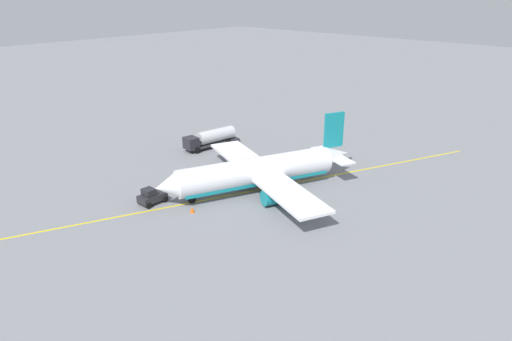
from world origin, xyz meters
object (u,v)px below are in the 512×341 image
at_px(fuel_tanker, 211,138).
at_px(refueling_worker, 230,153).
at_px(pushback_tug, 152,196).
at_px(safety_cone_nose, 192,210).
at_px(airplane, 259,172).

xyz_separation_m(fuel_tanker, refueling_worker, (1.42, 6.25, -0.91)).
xyz_separation_m(fuel_tanker, pushback_tug, (20.81, 11.37, -0.72)).
distance_m(fuel_tanker, safety_cone_nose, 25.64).
bearing_deg(airplane, pushback_tug, -29.96).
height_order(fuel_tanker, safety_cone_nose, fuel_tanker).
distance_m(pushback_tug, safety_cone_nose, 6.25).
xyz_separation_m(fuel_tanker, safety_cone_nose, (18.89, 17.28, -1.37)).
bearing_deg(safety_cone_nose, pushback_tug, -71.99).
xyz_separation_m(airplane, refueling_worker, (-6.55, -12.52, -1.91)).
bearing_deg(safety_cone_nose, refueling_worker, -147.74).
height_order(fuel_tanker, refueling_worker, fuel_tanker).
height_order(airplane, fuel_tanker, airplane).
bearing_deg(fuel_tanker, pushback_tug, 28.65).
distance_m(pushback_tug, refueling_worker, 20.06).
height_order(pushback_tug, refueling_worker, pushback_tug).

